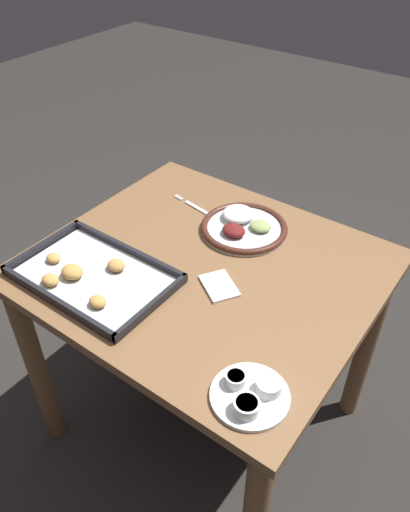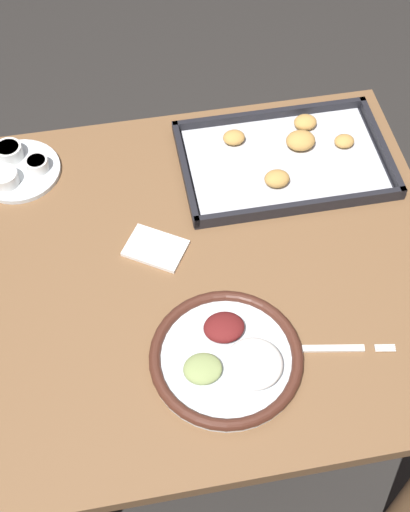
% 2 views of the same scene
% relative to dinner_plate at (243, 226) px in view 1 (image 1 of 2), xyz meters
% --- Properties ---
extents(ground_plane, '(8.00, 8.00, 0.00)m').
position_rel_dinner_plate_xyz_m(ground_plane, '(-0.00, 0.20, -0.75)').
color(ground_plane, '#282623').
extents(dining_table, '(0.90, 0.80, 0.73)m').
position_rel_dinner_plate_xyz_m(dining_table, '(-0.00, 0.20, -0.14)').
color(dining_table, brown).
rests_on(dining_table, ground_plane).
extents(dinner_plate, '(0.26, 0.26, 0.05)m').
position_rel_dinner_plate_xyz_m(dinner_plate, '(0.00, 0.00, 0.00)').
color(dinner_plate, silver).
rests_on(dinner_plate, dining_table).
extents(fork, '(0.22, 0.05, 0.00)m').
position_rel_dinner_plate_xyz_m(fork, '(0.16, -0.01, -0.01)').
color(fork, silver).
rests_on(fork, dining_table).
extents(saucer_plate, '(0.17, 0.17, 0.04)m').
position_rel_dinner_plate_xyz_m(saucer_plate, '(-0.33, 0.49, 0.00)').
color(saucer_plate, silver).
rests_on(saucer_plate, dining_table).
extents(baking_tray, '(0.42, 0.27, 0.04)m').
position_rel_dinner_plate_xyz_m(baking_tray, '(0.20, 0.42, -0.00)').
color(baking_tray, black).
rests_on(baking_tray, dining_table).
extents(napkin, '(0.13, 0.12, 0.01)m').
position_rel_dinner_plate_xyz_m(napkin, '(-0.09, 0.25, -0.01)').
color(napkin, white).
rests_on(napkin, dining_table).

